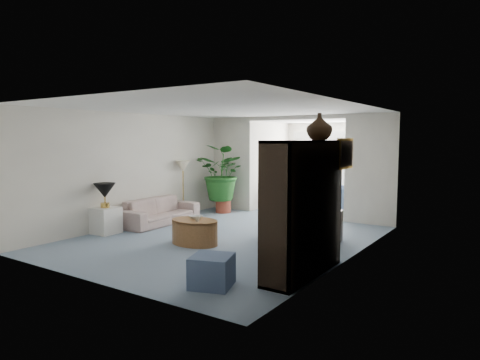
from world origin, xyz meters
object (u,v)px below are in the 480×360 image
Objects in this scene: framed_picture at (346,154)px; ottoman at (212,271)px; plant_pot at (223,206)px; entertainment_cabinet at (304,208)px; table_lamp at (105,191)px; coffee_table at (195,232)px; coffee_bowl at (196,217)px; sunroom_chair_blue at (341,199)px; coffee_cup at (197,219)px; sunroom_table at (325,196)px; wingback_chair at (288,218)px; floor_lamp at (183,166)px; cabinet_urn at (319,127)px; sofa at (160,211)px; side_table_dark at (328,226)px; sunroom_chair_maroon at (290,194)px; end_table at (106,220)px.

ottoman is at bearing -115.09° from framed_picture.
entertainment_cabinet is at bearing -41.70° from plant_pot.
table_lamp reaches higher than coffee_table.
coffee_bowl is at bearing 134.55° from ottoman.
coffee_table is 1.23× the size of sunroom_chair_blue.
framed_picture is 4.98× the size of coffee_cup.
sunroom_table is at bearing 87.62° from coffee_table.
coffee_bowl is 1.75m from wingback_chair.
coffee_cup is (2.28, -2.20, -0.75)m from floor_lamp.
cabinet_urn reaches higher than table_lamp.
cabinet_urn is 2.62m from ottoman.
sunroom_chair_blue is at bearing 78.49° from coffee_table.
coffee_cup is (2.03, -1.12, 0.21)m from sofa.
sunroom_table is at bearing 115.61° from framed_picture.
side_table_dark reaches higher than plant_pot.
cabinet_urn is at bearing 2.00° from coffee_cup.
sunroom_chair_blue reaches higher than sunroom_table.
sunroom_chair_maroon is (1.37, 3.80, 0.08)m from sofa.
coffee_table is 1.16× the size of sunroom_chair_maroon.
end_table is 3.42m from plant_pot.
cabinet_urn is at bearing -37.46° from plant_pot.
table_lamp is at bearing -168.07° from coffee_bowl.
ottoman is (3.75, -1.31, -0.06)m from end_table.
cabinet_urn is at bearing 64.61° from ottoman.
sofa is 3.41× the size of sunroom_table.
coffee_bowl is 4.74m from sunroom_chair_maroon.
coffee_cup is 4.97m from sunroom_chair_maroon.
ottoman is at bearing -19.29° from table_lamp.
cabinet_urn is (4.32, -1.04, 1.82)m from sofa.
coffee_cup is at bearing 5.87° from end_table.
framed_picture is 0.70m from cabinet_urn.
cabinet_urn is at bearing 20.71° from sunroom_chair_maroon.
framed_picture reaches higher than coffee_cup.
entertainment_cabinet is at bearing -77.04° from side_table_dark.
entertainment_cabinet is at bearing -175.46° from sunroom_chair_blue.
framed_picture is 0.97× the size of ottoman.
sunroom_chair_blue is at bearing 106.71° from cabinet_urn.
coffee_cup is (0.15, -0.10, 0.27)m from coffee_table.
coffee_cup is 1.76m from wingback_chair.
entertainment_cabinet is at bearing -111.24° from sofa.
framed_picture is 5.07m from floor_lamp.
coffee_cup is at bearing -33.69° from coffee_table.
coffee_bowl is 0.44× the size of ottoman.
cabinet_urn reaches higher than floor_lamp.
side_table_dark is at bearing -83.44° from sofa.
framed_picture is 5.53m from sunroom_chair_maroon.
sunroom_chair_maroon is (1.57, 5.15, 0.11)m from end_table.
end_table is at bearing 138.55° from sunroom_chair_blue.
sunroom_chair_maroon is (1.57, 5.15, -0.51)m from table_lamp.
table_lamp is 0.47× the size of wingback_chair.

